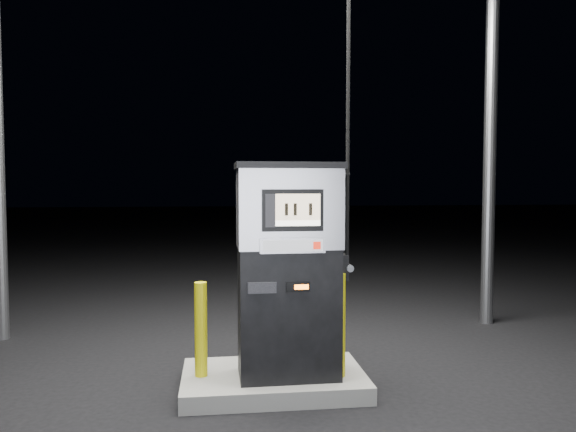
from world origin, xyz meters
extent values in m
plane|color=black|center=(0.00, 0.00, 0.00)|extent=(80.00, 80.00, 0.00)
cube|color=slate|center=(0.00, 0.00, 0.07)|extent=(1.60, 1.00, 0.15)
cylinder|color=gray|center=(3.00, 2.00, 2.25)|extent=(0.16, 0.16, 4.50)
cube|color=black|center=(0.12, -0.10, 0.71)|extent=(0.86, 0.50, 1.12)
cube|color=#ACACB3|center=(0.12, -0.10, 1.61)|extent=(0.88, 0.52, 0.67)
cube|color=black|center=(0.12, -0.10, 1.97)|extent=(0.91, 0.56, 0.05)
cube|color=black|center=(0.12, -0.36, 1.60)|extent=(0.50, 0.03, 0.34)
cube|color=#C0AA8B|center=(0.16, -0.37, 1.63)|extent=(0.37, 0.01, 0.22)
cube|color=white|center=(0.16, -0.37, 1.50)|extent=(0.37, 0.01, 0.04)
cube|color=#ACACB3|center=(0.12, -0.36, 1.32)|extent=(0.54, 0.03, 0.13)
cube|color=#929399|center=(0.12, -0.38, 1.32)|extent=(0.49, 0.01, 0.09)
cube|color=red|center=(0.32, -0.37, 1.32)|extent=(0.06, 0.00, 0.06)
cube|color=black|center=(0.17, -0.36, 0.97)|extent=(0.20, 0.02, 0.08)
cube|color=orange|center=(0.19, -0.37, 0.97)|extent=(0.12, 0.00, 0.04)
cube|color=black|center=(-0.13, -0.36, 0.97)|extent=(0.23, 0.03, 0.09)
cube|color=black|center=(0.59, -0.09, 1.09)|extent=(0.09, 0.16, 0.22)
cylinder|color=gray|center=(0.64, -0.09, 1.09)|extent=(0.06, 0.20, 0.06)
cylinder|color=black|center=(0.63, -0.14, 2.59)|extent=(0.03, 0.03, 2.78)
cylinder|color=#CFC70B|center=(-0.63, -0.01, 0.56)|extent=(0.14, 0.14, 0.82)
cylinder|color=#CFC70B|center=(0.55, -0.16, 0.60)|extent=(0.14, 0.14, 0.90)
camera|label=1|loc=(-0.49, -4.85, 1.82)|focal=35.00mm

